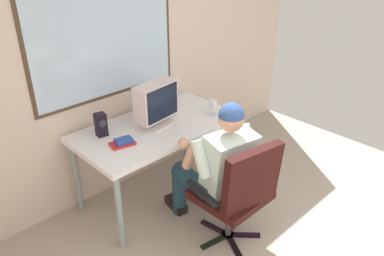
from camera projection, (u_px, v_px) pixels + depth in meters
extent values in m
cube|color=beige|center=(130.00, 35.00, 3.38)|extent=(4.46, 0.06, 2.85)
cube|color=#4C3828|center=(104.00, 24.00, 3.12)|extent=(1.39, 0.01, 1.26)
cube|color=silver|center=(104.00, 24.00, 3.12)|extent=(1.33, 0.02, 1.20)
cylinder|color=gray|center=(120.00, 212.00, 2.93)|extent=(0.05, 0.05, 0.69)
cylinder|color=gray|center=(231.00, 151.00, 3.73)|extent=(0.05, 0.05, 0.69)
cylinder|color=gray|center=(77.00, 177.00, 3.34)|extent=(0.05, 0.05, 0.69)
cylinder|color=gray|center=(186.00, 129.00, 4.14)|extent=(0.05, 0.05, 0.69)
cube|color=white|center=(157.00, 128.00, 3.36)|extent=(1.43, 0.77, 0.04)
cube|color=black|center=(215.00, 241.00, 3.12)|extent=(0.27, 0.09, 0.02)
cube|color=black|center=(234.00, 246.00, 3.08)|extent=(0.16, 0.26, 0.02)
cube|color=black|center=(244.00, 235.00, 3.19)|extent=(0.22, 0.22, 0.02)
cube|color=black|center=(232.00, 224.00, 3.30)|extent=(0.26, 0.16, 0.02)
cube|color=black|center=(215.00, 228.00, 3.26)|extent=(0.08, 0.27, 0.02)
cylinder|color=black|center=(228.00, 235.00, 3.19)|extent=(0.10, 0.10, 0.02)
cylinder|color=#3F3F44|center=(229.00, 216.00, 3.10)|extent=(0.05, 0.05, 0.38)
cube|color=black|center=(230.00, 194.00, 3.00)|extent=(0.51, 0.51, 0.06)
cube|color=black|center=(252.00, 179.00, 2.71)|extent=(0.49, 0.18, 0.49)
cube|color=black|center=(258.00, 169.00, 3.07)|extent=(0.11, 0.36, 0.02)
cube|color=black|center=(202.00, 193.00, 2.80)|extent=(0.11, 0.36, 0.02)
cylinder|color=#1B3749|center=(225.00, 170.00, 3.25)|extent=(0.23, 0.47, 0.15)
cylinder|color=#1B3749|center=(209.00, 179.00, 3.52)|extent=(0.12, 0.12, 0.45)
cube|color=black|center=(205.00, 192.00, 3.65)|extent=(0.14, 0.25, 0.08)
cylinder|color=#1B3749|center=(194.00, 182.00, 3.09)|extent=(0.23, 0.47, 0.15)
cylinder|color=#1B3749|center=(179.00, 191.00, 3.36)|extent=(0.12, 0.12, 0.45)
cube|color=black|center=(176.00, 204.00, 3.49)|extent=(0.14, 0.25, 0.08)
cube|color=silver|center=(229.00, 163.00, 2.89)|extent=(0.42, 0.33, 0.51)
sphere|color=tan|center=(231.00, 119.00, 2.72)|extent=(0.19, 0.19, 0.19)
sphere|color=#314D8B|center=(231.00, 115.00, 2.71)|extent=(0.19, 0.19, 0.19)
cylinder|color=silver|center=(247.00, 142.00, 3.00)|extent=(0.12, 0.20, 0.29)
cylinder|color=tan|center=(239.00, 152.00, 3.13)|extent=(0.11, 0.19, 0.27)
sphere|color=tan|center=(236.00, 153.00, 3.17)|extent=(0.09, 0.09, 0.09)
cylinder|color=silver|center=(201.00, 159.00, 2.78)|extent=(0.12, 0.22, 0.29)
cylinder|color=tan|center=(190.00, 156.00, 2.90)|extent=(0.11, 0.19, 0.27)
sphere|color=tan|center=(184.00, 143.00, 2.94)|extent=(0.09, 0.09, 0.09)
cube|color=beige|center=(157.00, 124.00, 3.36)|extent=(0.29, 0.24, 0.02)
cylinder|color=beige|center=(157.00, 120.00, 3.34)|extent=(0.04, 0.04, 0.05)
cube|color=beige|center=(156.00, 101.00, 3.26)|extent=(0.41, 0.20, 0.32)
cube|color=black|center=(163.00, 103.00, 3.21)|extent=(0.35, 0.05, 0.28)
cylinder|color=silver|center=(213.00, 115.00, 3.54)|extent=(0.07, 0.07, 0.00)
cylinder|color=silver|center=(213.00, 111.00, 3.52)|extent=(0.01, 0.01, 0.07)
cylinder|color=silver|center=(213.00, 104.00, 3.48)|extent=(0.07, 0.07, 0.07)
cylinder|color=#4D0515|center=(213.00, 106.00, 3.50)|extent=(0.07, 0.07, 0.02)
cube|color=black|center=(101.00, 125.00, 3.15)|extent=(0.10, 0.10, 0.20)
cylinder|color=#333338|center=(103.00, 123.00, 3.10)|extent=(0.06, 0.02, 0.06)
cube|color=#B62728|center=(122.00, 144.00, 3.05)|extent=(0.21, 0.16, 0.02)
cube|color=#2A469F|center=(124.00, 141.00, 3.05)|extent=(0.15, 0.12, 0.03)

